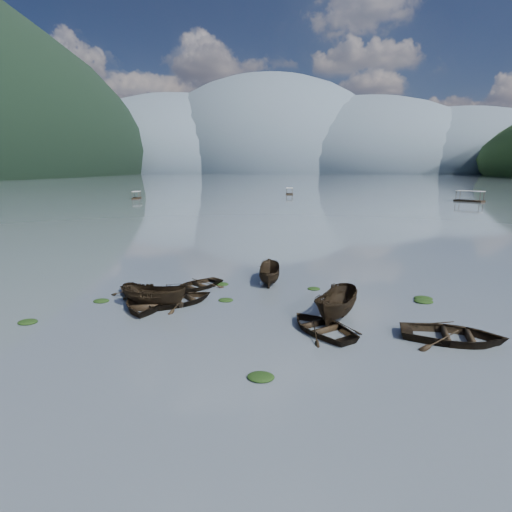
# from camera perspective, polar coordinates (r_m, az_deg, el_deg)

# --- Properties ---
(ground_plane) EXTENTS (2400.00, 2400.00, 0.00)m
(ground_plane) POSITION_cam_1_polar(r_m,az_deg,el_deg) (18.67, -3.81, -13.95)
(ground_plane) COLOR #4E5761
(haze_mtn_a) EXTENTS (520.00, 520.00, 280.00)m
(haze_mtn_a) POSITION_cam_1_polar(r_m,az_deg,el_deg) (953.49, -10.47, 11.61)
(haze_mtn_a) COLOR #475666
(haze_mtn_a) RESTS_ON ground
(haze_mtn_b) EXTENTS (520.00, 520.00, 340.00)m
(haze_mtn_b) POSITION_cam_1_polar(r_m,az_deg,el_deg) (918.69, 1.87, 11.79)
(haze_mtn_b) COLOR #475666
(haze_mtn_b) RESTS_ON ground
(haze_mtn_c) EXTENTS (520.00, 520.00, 260.00)m
(haze_mtn_c) POSITION_cam_1_polar(r_m,az_deg,el_deg) (926.74, 14.56, 11.41)
(haze_mtn_c) COLOR #475666
(haze_mtn_c) RESTS_ON ground
(haze_mtn_d) EXTENTS (520.00, 520.00, 220.00)m
(haze_mtn_d) POSITION_cam_1_polar(r_m,az_deg,el_deg) (969.85, 25.31, 10.67)
(haze_mtn_d) COLOR #475666
(haze_mtn_d) RESTS_ON ground
(rowboat_0) EXTENTS (4.50, 5.62, 1.04)m
(rowboat_0) POSITION_cam_1_polar(r_m,az_deg,el_deg) (25.63, -15.44, -6.93)
(rowboat_0) COLOR black
(rowboat_0) RESTS_ON ground
(rowboat_1) EXTENTS (5.26, 5.15, 0.89)m
(rowboat_1) POSITION_cam_1_polar(r_m,az_deg,el_deg) (25.67, -10.66, -6.66)
(rowboat_1) COLOR black
(rowboat_1) RESTS_ON ground
(rowboat_2) EXTENTS (4.55, 2.35, 1.67)m
(rowboat_2) POSITION_cam_1_polar(r_m,az_deg,el_deg) (25.51, -14.24, -6.95)
(rowboat_2) COLOR black
(rowboat_2) RESTS_ON ground
(rowboat_3) EXTENTS (5.02, 5.25, 0.89)m
(rowboat_3) POSITION_cam_1_polar(r_m,az_deg,el_deg) (21.41, 9.35, -10.53)
(rowboat_3) COLOR black
(rowboat_3) RESTS_ON ground
(rowboat_4) EXTENTS (5.45, 4.33, 1.01)m
(rowboat_4) POSITION_cam_1_polar(r_m,az_deg,el_deg) (22.22, 26.24, -10.82)
(rowboat_4) COLOR black
(rowboat_4) RESTS_ON ground
(rowboat_5) EXTENTS (3.53, 5.15, 1.86)m
(rowboat_5) POSITION_cam_1_polar(r_m,az_deg,el_deg) (23.32, 11.42, -8.66)
(rowboat_5) COLOR black
(rowboat_5) RESTS_ON ground
(rowboat_6) EXTENTS (4.93, 4.98, 0.85)m
(rowboat_6) POSITION_cam_1_polar(r_m,az_deg,el_deg) (27.69, -16.35, -5.54)
(rowboat_6) COLOR black
(rowboat_6) RESTS_ON ground
(rowboat_7) EXTENTS (4.65, 4.85, 0.82)m
(rowboat_7) POSITION_cam_1_polar(r_m,az_deg,el_deg) (28.75, -8.39, -4.51)
(rowboat_7) COLOR black
(rowboat_7) RESTS_ON ground
(rowboat_8) EXTENTS (1.67, 4.14, 1.58)m
(rowboat_8) POSITION_cam_1_polar(r_m,az_deg,el_deg) (29.78, 1.87, -3.78)
(rowboat_8) COLOR black
(rowboat_8) RESTS_ON ground
(weed_clump_0) EXTENTS (1.06, 0.87, 0.23)m
(weed_clump_0) POSITION_cam_1_polar(r_m,az_deg,el_deg) (25.46, -29.81, -8.30)
(weed_clump_0) COLOR black
(weed_clump_0) RESTS_ON ground
(weed_clump_1) EXTENTS (0.96, 0.77, 0.21)m
(weed_clump_1) POSITION_cam_1_polar(r_m,az_deg,el_deg) (25.77, -4.34, -6.40)
(weed_clump_1) COLOR black
(weed_clump_1) RESTS_ON ground
(weed_clump_2) EXTENTS (1.12, 0.89, 0.24)m
(weed_clump_2) POSITION_cam_1_polar(r_m,az_deg,el_deg) (16.82, 0.70, -17.06)
(weed_clump_2) COLOR black
(weed_clump_2) RESTS_ON ground
(weed_clump_3) EXTENTS (0.90, 0.76, 0.20)m
(weed_clump_3) POSITION_cam_1_polar(r_m,az_deg,el_deg) (28.38, 8.26, -4.72)
(weed_clump_3) COLOR black
(weed_clump_3) RESTS_ON ground
(weed_clump_4) EXTENTS (1.18, 0.94, 0.24)m
(weed_clump_4) POSITION_cam_1_polar(r_m,az_deg,el_deg) (27.56, 22.81, -6.11)
(weed_clump_4) COLOR black
(weed_clump_4) RESTS_ON ground
(weed_clump_5) EXTENTS (1.02, 0.82, 0.22)m
(weed_clump_5) POSITION_cam_1_polar(r_m,az_deg,el_deg) (27.38, -21.23, -6.10)
(weed_clump_5) COLOR black
(weed_clump_5) RESTS_ON ground
(weed_clump_6) EXTENTS (0.97, 0.81, 0.20)m
(weed_clump_6) POSITION_cam_1_polar(r_m,az_deg,el_deg) (29.26, -4.88, -4.11)
(weed_clump_6) COLOR black
(weed_clump_6) RESTS_ON ground
(weed_clump_7) EXTENTS (1.18, 0.94, 0.26)m
(weed_clump_7) POSITION_cam_1_polar(r_m,az_deg,el_deg) (28.13, 22.78, -5.74)
(weed_clump_7) COLOR black
(weed_clump_7) RESTS_ON ground
(pontoon_left) EXTENTS (3.44, 5.60, 2.00)m
(pontoon_left) POSITION_cam_1_polar(r_m,az_deg,el_deg) (119.96, -16.67, 7.85)
(pontoon_left) COLOR black
(pontoon_left) RESTS_ON ground
(pontoon_centre) EXTENTS (2.51, 5.59, 2.11)m
(pontoon_centre) POSITION_cam_1_polar(r_m,az_deg,el_deg) (134.63, 4.79, 8.75)
(pontoon_centre) COLOR black
(pontoon_centre) RESTS_ON ground
(pontoon_right) EXTENTS (6.88, 6.91, 2.64)m
(pontoon_right) POSITION_cam_1_polar(r_m,az_deg,el_deg) (118.38, 28.15, 6.87)
(pontoon_right) COLOR black
(pontoon_right) RESTS_ON ground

